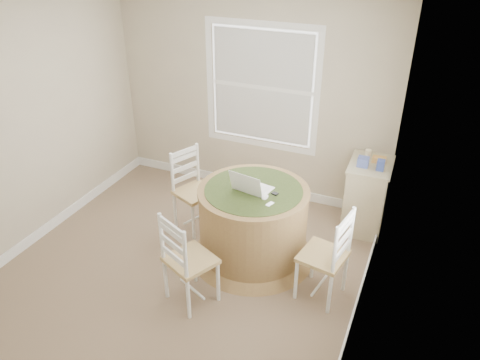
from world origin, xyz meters
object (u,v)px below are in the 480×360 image
at_px(chair_left, 195,192).
at_px(laptop, 252,187).
at_px(chair_right, 323,255).
at_px(chair_near, 190,260).
at_px(round_table, 253,220).
at_px(corner_chest, 366,196).

distance_m(chair_left, laptop, 0.92).
height_order(chair_left, chair_right, same).
relative_size(chair_left, chair_near, 1.00).
bearing_deg(chair_near, chair_right, -128.67).
height_order(round_table, chair_left, chair_left).
relative_size(chair_near, corner_chest, 1.13).
bearing_deg(laptop, chair_left, -7.76).
height_order(round_table, corner_chest, corner_chest).
bearing_deg(round_table, chair_left, -178.55).
bearing_deg(corner_chest, chair_left, -158.38).
relative_size(chair_left, corner_chest, 1.13).
xyz_separation_m(chair_left, laptop, (0.80, -0.26, 0.38)).
relative_size(round_table, corner_chest, 1.58).
distance_m(chair_near, corner_chest, 2.28).
height_order(chair_left, chair_near, same).
bearing_deg(chair_right, chair_left, -98.41).
distance_m(chair_near, laptop, 0.96).
distance_m(round_table, chair_right, 0.89).
bearing_deg(chair_left, chair_near, -130.63).
xyz_separation_m(chair_near, corner_chest, (1.28, 1.89, -0.05)).
bearing_deg(chair_left, laptop, -84.46).
bearing_deg(corner_chest, round_table, -136.01).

